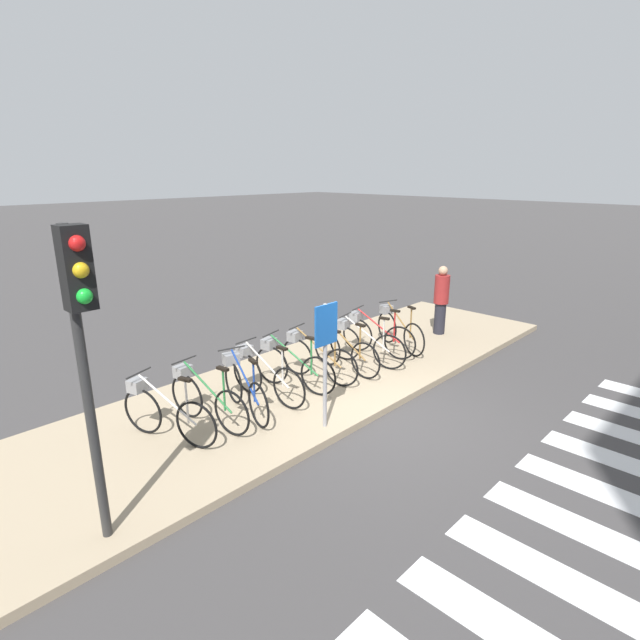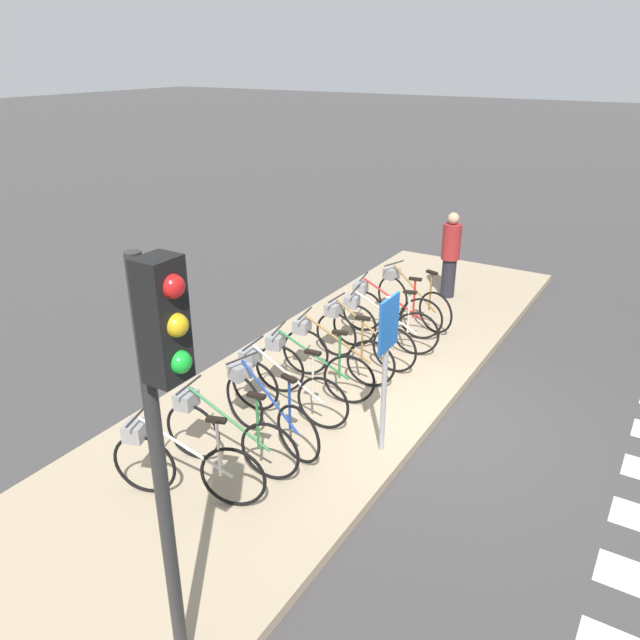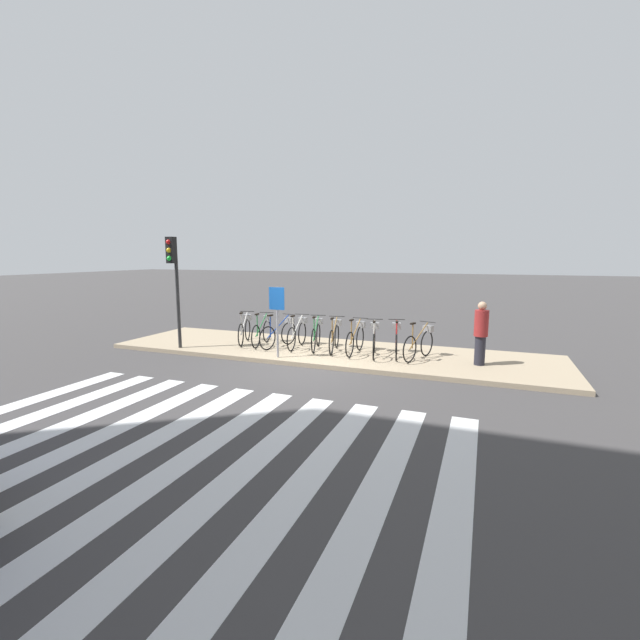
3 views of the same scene
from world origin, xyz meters
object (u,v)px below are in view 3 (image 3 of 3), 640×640
at_px(parked_bicycle_2, 280,332).
at_px(traffic_light, 174,269).
at_px(parked_bicycle_4, 316,334).
at_px(parked_bicycle_7, 374,339).
at_px(parked_bicycle_6, 356,337).
at_px(sign_post, 277,310).
at_px(parked_bicycle_5, 335,335).
at_px(parked_bicycle_1, 263,330).
at_px(parked_bicycle_9, 420,342).
at_px(parked_bicycle_3, 298,332).
at_px(parked_bicycle_8, 396,340).
at_px(pedestrian, 481,332).
at_px(parked_bicycle_0, 245,329).

xyz_separation_m(parked_bicycle_2, traffic_light, (-2.74, -1.33, 1.91)).
xyz_separation_m(parked_bicycle_4, parked_bicycle_7, (1.79, -0.17, 0.00)).
bearing_deg(parked_bicycle_6, sign_post, -144.76).
xyz_separation_m(parked_bicycle_4, parked_bicycle_5, (0.58, -0.03, 0.00)).
height_order(parked_bicycle_1, parked_bicycle_5, same).
xyz_separation_m(parked_bicycle_4, parked_bicycle_9, (3.04, -0.12, 0.00)).
xyz_separation_m(parked_bicycle_3, parked_bicycle_9, (3.63, -0.13, 0.00)).
relative_size(parked_bicycle_9, sign_post, 0.84).
height_order(parked_bicycle_6, parked_bicycle_8, same).
distance_m(parked_bicycle_9, traffic_light, 7.29).
bearing_deg(parked_bicycle_8, parked_bicycle_4, 179.77).
distance_m(parked_bicycle_1, parked_bicycle_4, 1.78).
bearing_deg(pedestrian, parked_bicycle_0, 177.86).
distance_m(parked_bicycle_3, parked_bicycle_7, 2.39).
distance_m(parked_bicycle_9, pedestrian, 1.56).
relative_size(parked_bicycle_2, parked_bicycle_8, 0.99).
xyz_separation_m(parked_bicycle_2, parked_bicycle_6, (2.38, 0.01, 0.00)).
bearing_deg(parked_bicycle_8, parked_bicycle_0, 179.86).
xyz_separation_m(parked_bicycle_5, pedestrian, (3.95, -0.23, 0.39)).
bearing_deg(parked_bicycle_9, parked_bicycle_6, 179.55).
bearing_deg(parked_bicycle_1, parked_bicycle_2, -7.81).
relative_size(parked_bicycle_8, sign_post, 0.86).
height_order(parked_bicycle_4, parked_bicycle_5, same).
height_order(parked_bicycle_0, pedestrian, pedestrian).
bearing_deg(parked_bicycle_2, parked_bicycle_6, 0.31).
bearing_deg(traffic_light, parked_bicycle_7, 12.73).
height_order(parked_bicycle_7, sign_post, sign_post).
bearing_deg(sign_post, parked_bicycle_9, 19.45).
xyz_separation_m(parked_bicycle_5, parked_bicycle_7, (1.21, -0.15, 0.00)).
bearing_deg(parked_bicycle_3, parked_bicycle_0, 179.98).
bearing_deg(parked_bicycle_0, parked_bicycle_9, -1.32).
relative_size(parked_bicycle_0, parked_bicycle_2, 0.98).
height_order(parked_bicycle_3, pedestrian, pedestrian).
height_order(parked_bicycle_2, sign_post, sign_post).
relative_size(parked_bicycle_3, parked_bicycle_5, 1.01).
xyz_separation_m(parked_bicycle_4, traffic_light, (-3.87, -1.45, 1.91)).
distance_m(parked_bicycle_2, parked_bicycle_8, 3.50).
bearing_deg(parked_bicycle_1, parked_bicycle_0, 176.89).
bearing_deg(parked_bicycle_2, sign_post, -66.64).
height_order(parked_bicycle_5, parked_bicycle_6, same).
bearing_deg(parked_bicycle_2, parked_bicycle_8, 1.86).
relative_size(parked_bicycle_3, parked_bicycle_6, 1.00).
xyz_separation_m(pedestrian, traffic_light, (-8.40, -1.19, 1.51)).
distance_m(parked_bicycle_5, parked_bicycle_9, 2.46).
bearing_deg(pedestrian, parked_bicycle_4, 176.74).
bearing_deg(parked_bicycle_8, sign_post, -154.74).
height_order(parked_bicycle_0, parked_bicycle_6, same).
bearing_deg(sign_post, parked_bicycle_6, 35.24).
relative_size(parked_bicycle_2, parked_bicycle_4, 1.00).
relative_size(parked_bicycle_1, pedestrian, 1.03).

